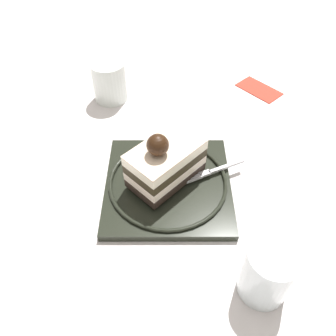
{
  "coord_description": "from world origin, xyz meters",
  "views": [
    {
      "loc": [
        0.39,
        -0.06,
        0.46
      ],
      "look_at": [
        0.02,
        -0.01,
        0.05
      ],
      "focal_mm": 36.62,
      "sensor_mm": 36.0,
      "label": 1
    }
  ],
  "objects_px": {
    "fork": "(213,171)",
    "drink_glass_far": "(110,83)",
    "cake_slice": "(165,162)",
    "dessert_plate": "(168,184)",
    "folded_napkin": "(259,89)",
    "drink_glass_near": "(267,274)"
  },
  "relations": [
    {
      "from": "fork",
      "to": "drink_glass_far",
      "type": "xyz_separation_m",
      "value": [
        -0.27,
        -0.17,
        0.02
      ]
    },
    {
      "from": "folded_napkin",
      "to": "cake_slice",
      "type": "bearing_deg",
      "value": -44.01
    },
    {
      "from": "dessert_plate",
      "to": "drink_glass_near",
      "type": "height_order",
      "value": "drink_glass_near"
    },
    {
      "from": "drink_glass_near",
      "to": "drink_glass_far",
      "type": "xyz_separation_m",
      "value": [
        -0.47,
        -0.2,
        -0.0
      ]
    },
    {
      "from": "dessert_plate",
      "to": "drink_glass_near",
      "type": "relative_size",
      "value": 2.63
    },
    {
      "from": "dessert_plate",
      "to": "drink_glass_near",
      "type": "xyz_separation_m",
      "value": [
        0.19,
        0.1,
        0.03
      ]
    },
    {
      "from": "cake_slice",
      "to": "dessert_plate",
      "type": "bearing_deg",
      "value": 30.69
    },
    {
      "from": "drink_glass_far",
      "to": "folded_napkin",
      "type": "relative_size",
      "value": 0.88
    },
    {
      "from": "drink_glass_far",
      "to": "fork",
      "type": "bearing_deg",
      "value": 32.86
    },
    {
      "from": "cake_slice",
      "to": "fork",
      "type": "distance_m",
      "value": 0.09
    },
    {
      "from": "fork",
      "to": "drink_glass_far",
      "type": "distance_m",
      "value": 0.32
    },
    {
      "from": "dessert_plate",
      "to": "folded_napkin",
      "type": "distance_m",
      "value": 0.36
    },
    {
      "from": "fork",
      "to": "drink_glass_far",
      "type": "relative_size",
      "value": 1.3
    },
    {
      "from": "cake_slice",
      "to": "fork",
      "type": "height_order",
      "value": "cake_slice"
    },
    {
      "from": "drink_glass_near",
      "to": "cake_slice",
      "type": "bearing_deg",
      "value": -151.53
    },
    {
      "from": "cake_slice",
      "to": "folded_napkin",
      "type": "distance_m",
      "value": 0.36
    },
    {
      "from": "dessert_plate",
      "to": "cake_slice",
      "type": "xyz_separation_m",
      "value": [
        -0.01,
        -0.0,
        0.05
      ]
    },
    {
      "from": "dessert_plate",
      "to": "drink_glass_far",
      "type": "xyz_separation_m",
      "value": [
        -0.28,
        -0.09,
        0.03
      ]
    },
    {
      "from": "cake_slice",
      "to": "folded_napkin",
      "type": "height_order",
      "value": "cake_slice"
    },
    {
      "from": "dessert_plate",
      "to": "fork",
      "type": "distance_m",
      "value": 0.08
    },
    {
      "from": "drink_glass_far",
      "to": "drink_glass_near",
      "type": "bearing_deg",
      "value": 22.75
    },
    {
      "from": "fork",
      "to": "drink_glass_near",
      "type": "xyz_separation_m",
      "value": [
        0.2,
        0.02,
        0.02
      ]
    }
  ]
}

